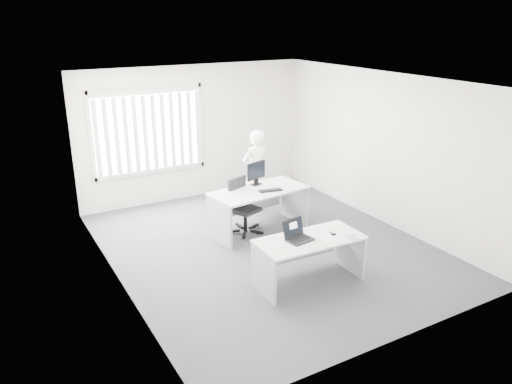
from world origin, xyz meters
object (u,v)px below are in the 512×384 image
monitor (256,173)px  person (256,171)px  desk_near (309,251)px  laptop (300,231)px  office_chair (243,215)px  desk_far (259,201)px

monitor → person: bearing=45.7°
desk_near → laptop: bearing=176.9°
office_chair → desk_near: bearing=-110.7°
laptop → monitor: (0.56, 2.24, 0.16)m
desk_near → laptop: laptop is taller
person → monitor: person is taller
laptop → desk_far: bearing=68.8°
desk_far → person: (0.45, 0.90, 0.26)m
person → laptop: size_ratio=4.60×
person → desk_far: bearing=57.3°
desk_far → monitor: size_ratio=4.20×
person → laptop: 3.02m
office_chair → person: size_ratio=0.60×
monitor → desk_far: bearing=-124.7°
desk_near → person: size_ratio=0.95×
person → monitor: (-0.35, -0.64, 0.19)m
laptop → monitor: size_ratio=0.83×
person → monitor: bearing=54.6°
office_chair → laptop: bearing=-115.1°
person → monitor: size_ratio=3.81×
desk_near → person: 3.00m
monitor → desk_near: bearing=-115.3°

